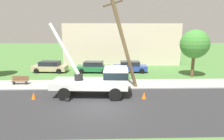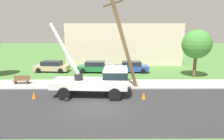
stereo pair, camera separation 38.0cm
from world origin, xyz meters
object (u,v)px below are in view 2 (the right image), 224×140
at_px(utility_truck, 100,79).
at_px(traffic_cone_behind, 34,95).
at_px(parked_sedan_blue, 131,67).
at_px(park_bench, 22,80).
at_px(leaning_utility_pole, 124,41).
at_px(parked_sedan_tan, 52,66).
at_px(parked_sedan_green, 95,67).
at_px(roadside_tree_far, 197,44).
at_px(traffic_cone_ahead, 144,95).

relative_size(utility_truck, traffic_cone_behind, 12.05).
distance_m(parked_sedan_blue, park_bench, 13.03).
bearing_deg(park_bench, leaning_utility_pole, -9.30).
height_order(parked_sedan_tan, parked_sedan_green, same).
bearing_deg(parked_sedan_blue, parked_sedan_tan, 178.15).
distance_m(leaning_utility_pole, parked_sedan_tan, 12.41).
bearing_deg(park_bench, roadside_tree_far, 9.13).
relative_size(traffic_cone_behind, parked_sedan_green, 0.12).
bearing_deg(traffic_cone_behind, park_bench, 124.62).
bearing_deg(parked_sedan_green, traffic_cone_behind, -112.76).
relative_size(parked_sedan_blue, park_bench, 2.80).
bearing_deg(traffic_cone_behind, utility_truck, 7.70).
distance_m(leaning_utility_pole, parked_sedan_blue, 8.51).
bearing_deg(parked_sedan_tan, utility_truck, -54.29).
xyz_separation_m(traffic_cone_ahead, parked_sedan_blue, (0.08, 10.08, 0.43)).
bearing_deg(traffic_cone_ahead, parked_sedan_blue, 89.57).
height_order(traffic_cone_ahead, parked_sedan_green, parked_sedan_green).
bearing_deg(traffic_cone_behind, parked_sedan_blue, 48.27).
bearing_deg(leaning_utility_pole, park_bench, 170.70).
relative_size(traffic_cone_ahead, roadside_tree_far, 0.10).
relative_size(parked_sedan_tan, parked_sedan_green, 1.01).
bearing_deg(parked_sedan_green, traffic_cone_ahead, -65.28).
distance_m(park_bench, roadside_tree_far, 19.20).
bearing_deg(parked_sedan_tan, traffic_cone_ahead, -45.17).
xyz_separation_m(utility_truck, parked_sedan_tan, (-6.85, 9.53, -0.70)).
bearing_deg(traffic_cone_behind, parked_sedan_tan, 98.87).
bearing_deg(parked_sedan_tan, parked_sedan_blue, -1.85).
height_order(utility_truck, roadside_tree_far, utility_truck).
relative_size(parked_sedan_green, park_bench, 2.82).
bearing_deg(roadside_tree_far, parked_sedan_blue, 157.99).
xyz_separation_m(traffic_cone_ahead, parked_sedan_tan, (-10.36, 10.42, 0.43)).
distance_m(leaning_utility_pole, park_bench, 10.97).
bearing_deg(roadside_tree_far, utility_truck, -149.05).
distance_m(traffic_cone_behind, park_bench, 4.95).
bearing_deg(park_bench, traffic_cone_behind, -55.38).
distance_m(utility_truck, parked_sedan_green, 9.25).
relative_size(traffic_cone_ahead, parked_sedan_tan, 0.12).
distance_m(parked_sedan_green, roadside_tree_far, 12.44).
distance_m(utility_truck, traffic_cone_behind, 5.42).
relative_size(parked_sedan_green, parked_sedan_blue, 1.01).
relative_size(traffic_cone_ahead, traffic_cone_behind, 1.00).
height_order(utility_truck, park_bench, utility_truck).
bearing_deg(utility_truck, parked_sedan_blue, 68.72).
bearing_deg(utility_truck, traffic_cone_behind, -172.30).
relative_size(traffic_cone_behind, parked_sedan_blue, 0.13).
bearing_deg(parked_sedan_green, park_bench, -140.18).
height_order(leaning_utility_pole, parked_sedan_tan, leaning_utility_pole).
distance_m(traffic_cone_behind, parked_sedan_green, 10.70).
xyz_separation_m(traffic_cone_ahead, traffic_cone_behind, (-8.76, 0.18, 0.00)).
height_order(utility_truck, parked_sedan_tan, utility_truck).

